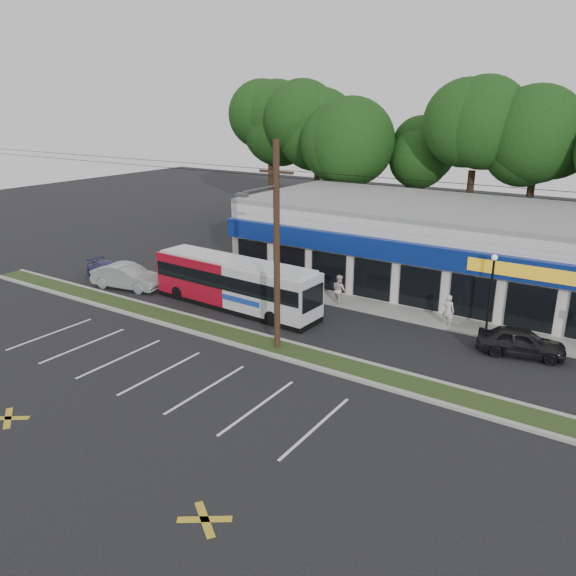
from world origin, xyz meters
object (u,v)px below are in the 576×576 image
(car_dark, at_px, (521,342))
(car_blue, at_px, (110,271))
(car_silver, at_px, (127,277))
(lamp_post, at_px, (491,284))
(metrobus, at_px, (235,283))
(pedestrian_a, at_px, (448,311))
(utility_pole, at_px, (273,242))
(pedestrian_b, at_px, (339,290))

(car_dark, bearing_deg, car_blue, 84.15)
(car_dark, relative_size, car_blue, 0.97)
(car_dark, height_order, car_blue, car_dark)
(car_silver, distance_m, car_blue, 2.50)
(lamp_post, bearing_deg, car_silver, -166.19)
(metrobus, height_order, pedestrian_a, metrobus)
(utility_pole, relative_size, car_dark, 12.44)
(lamp_post, height_order, car_blue, lamp_post)
(lamp_post, distance_m, car_dark, 3.49)
(pedestrian_b, bearing_deg, lamp_post, -151.66)
(lamp_post, bearing_deg, car_blue, -168.82)
(utility_pole, height_order, metrobus, utility_pole)
(car_dark, distance_m, car_blue, 26.25)
(utility_pole, distance_m, pedestrian_b, 8.69)
(car_blue, bearing_deg, car_silver, -93.48)
(car_dark, height_order, pedestrian_b, pedestrian_b)
(pedestrian_a, relative_size, pedestrian_b, 0.98)
(utility_pole, height_order, lamp_post, utility_pole)
(metrobus, distance_m, pedestrian_b, 6.20)
(lamp_post, xyz_separation_m, pedestrian_b, (-8.58, -0.44, -1.75))
(metrobus, xyz_separation_m, car_dark, (15.49, 2.35, -0.86))
(car_dark, relative_size, pedestrian_b, 2.18)
(lamp_post, height_order, pedestrian_a, lamp_post)
(utility_pole, height_order, car_dark, utility_pole)
(pedestrian_b, bearing_deg, car_silver, 45.87)
(car_silver, relative_size, car_blue, 1.15)
(car_blue, bearing_deg, metrobus, -78.17)
(lamp_post, height_order, pedestrian_b, lamp_post)
(utility_pole, relative_size, car_silver, 10.40)
(utility_pole, relative_size, lamp_post, 11.76)
(car_blue, height_order, pedestrian_a, pedestrian_a)
(pedestrian_b, bearing_deg, pedestrian_a, -153.37)
(metrobus, relative_size, car_blue, 2.64)
(car_dark, height_order, pedestrian_a, pedestrian_a)
(pedestrian_a, bearing_deg, lamp_post, -166.92)
(utility_pole, height_order, pedestrian_a, utility_pole)
(lamp_post, xyz_separation_m, car_blue, (-24.00, -4.74, -2.07))
(metrobus, height_order, car_silver, metrobus)
(pedestrian_a, bearing_deg, car_blue, 15.96)
(utility_pole, distance_m, lamp_post, 11.67)
(metrobus, bearing_deg, pedestrian_b, 41.11)
(car_silver, xyz_separation_m, pedestrian_a, (19.57, 5.00, 0.11))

